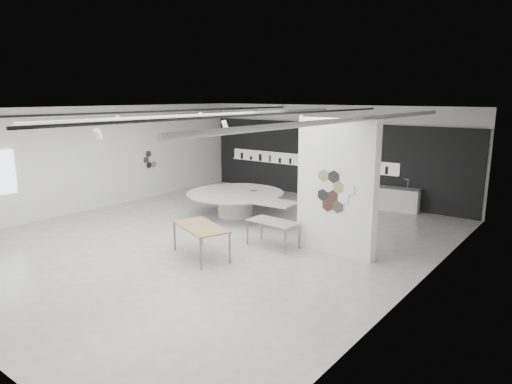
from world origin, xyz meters
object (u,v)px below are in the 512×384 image
Objects in this scene: sample_table_wood at (201,228)px; sample_table_stone at (273,223)px; display_island at (237,201)px; kitchen_counter at (398,199)px; partition_column at (337,188)px.

sample_table_wood reaches higher than sample_table_stone.
kitchen_counter is at bearing 42.21° from display_island.
partition_column is 3.73m from sample_table_wood.
partition_column reaches higher than sample_table_stone.
partition_column is 5.72m from kitchen_counter.
sample_table_stone is (-1.63, -0.58, -1.12)m from partition_column.
display_island is at bearing 164.08° from partition_column.
partition_column is at bearing 42.34° from sample_table_wood.
sample_table_wood is 1.35× the size of sample_table_stone.
partition_column reaches higher than display_island.
partition_column is at bearing -93.65° from kitchen_counter.
display_island is 2.25× the size of sample_table_wood.
partition_column reaches higher than sample_table_wood.
kitchen_counter is (4.20, 4.24, -0.13)m from display_island.
sample_table_stone is at bearing -35.91° from display_island.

